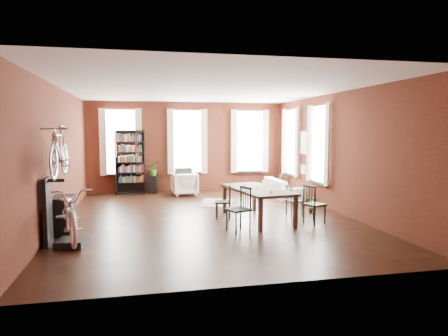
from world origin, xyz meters
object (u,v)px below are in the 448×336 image
object	(u,v)px
cream_sofa	(283,185)
bicycle_floor	(69,189)
dining_chair_d	(294,201)
console_table	(64,215)
dining_chair_a	(238,209)
plant_stand	(153,184)
bike_trainer	(72,243)
dining_table	(257,204)
dining_chair_c	(314,204)
white_armchair	(185,183)
bookshelf	(130,162)
dining_chair_b	(223,202)

from	to	relation	value
cream_sofa	bicycle_floor	xyz separation A→B (m)	(-5.92, -4.60, 0.71)
dining_chair_d	console_table	size ratio (longest dim) A/B	0.99
dining_chair_a	plant_stand	world-z (taller)	dining_chair_a
bike_trainer	bicycle_floor	distance (m)	1.04
dining_table	bicycle_floor	world-z (taller)	bicycle_floor
dining_chair_c	white_armchair	size ratio (longest dim) A/B	1.10
dining_chair_a	white_armchair	xyz separation A→B (m)	(-0.60, 5.18, -0.07)
bookshelf	console_table	distance (m)	5.40
white_armchair	bike_trainer	size ratio (longest dim) A/B	1.66
bike_trainer	console_table	bearing A→B (deg)	106.54
cream_sofa	plant_stand	size ratio (longest dim) A/B	3.38
dining_chair_a	white_armchair	size ratio (longest dim) A/B	1.16
dining_table	cream_sofa	size ratio (longest dim) A/B	1.10
cream_sofa	console_table	size ratio (longest dim) A/B	2.60
bike_trainer	plant_stand	bearing A→B (deg)	74.64
dining_chair_c	dining_chair_d	distance (m)	0.90
white_armchair	bike_trainer	bearing A→B (deg)	59.79
bike_trainer	console_table	distance (m)	1.17
bookshelf	plant_stand	bearing A→B (deg)	-1.40
white_armchair	bicycle_floor	xyz separation A→B (m)	(-2.77, -5.68, 0.70)
dining_table	dining_chair_a	size ratio (longest dim) A/B	2.36
bookshelf	console_table	bearing A→B (deg)	-103.83
dining_table	bicycle_floor	distance (m)	4.42
dining_table	dining_chair_c	size ratio (longest dim) A/B	2.49
dining_chair_b	console_table	world-z (taller)	dining_chair_b
dining_table	bookshelf	world-z (taller)	bookshelf
dining_chair_d	bookshelf	bearing A→B (deg)	36.33
console_table	plant_stand	bearing A→B (deg)	68.51
white_armchair	bike_trainer	distance (m)	6.31
dining_chair_a	dining_chair_b	world-z (taller)	dining_chair_a
dining_chair_c	bike_trainer	world-z (taller)	dining_chair_c
bike_trainer	bicycle_floor	xyz separation A→B (m)	(-0.01, -0.02, 1.04)
dining_chair_b	bookshelf	bearing A→B (deg)	-137.37
dining_chair_b	white_armchair	bearing A→B (deg)	-156.98
cream_sofa	console_table	world-z (taller)	cream_sofa
bicycle_floor	dining_chair_d	bearing A→B (deg)	3.64
dining_chair_a	console_table	distance (m)	3.74
dining_table	plant_stand	size ratio (longest dim) A/B	3.73
bookshelf	dining_chair_b	bearing A→B (deg)	-62.47
dining_table	bookshelf	bearing A→B (deg)	113.62
bookshelf	dining_chair_d	bearing A→B (deg)	-47.38
bicycle_floor	bookshelf	bearing A→B (deg)	66.31
bookshelf	dining_chair_a	bearing A→B (deg)	-67.46
dining_table	console_table	xyz separation A→B (m)	(-4.41, -0.40, 0.01)
dining_table	dining_chair_c	world-z (taller)	dining_chair_c
white_armchair	bicycle_floor	world-z (taller)	bicycle_floor
bookshelf	console_table	xyz separation A→B (m)	(-1.28, -5.20, -0.70)
dining_chair_c	bookshelf	distance (m)	6.99
cream_sofa	bike_trainer	size ratio (longest dim) A/B	4.11
dining_chair_a	console_table	bearing A→B (deg)	-119.53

